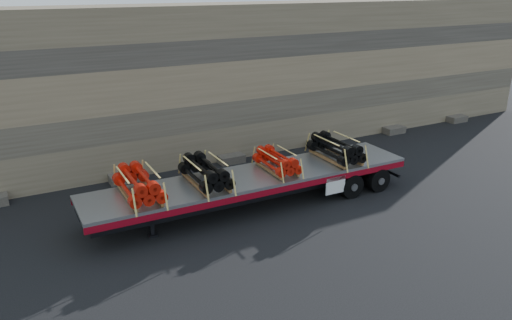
{
  "coord_description": "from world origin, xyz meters",
  "views": [
    {
      "loc": [
        -7.37,
        -15.02,
        7.93
      ],
      "look_at": [
        1.11,
        0.64,
        1.55
      ],
      "focal_mm": 35.0,
      "sensor_mm": 36.0,
      "label": 1
    }
  ],
  "objects_px": {
    "bundle_rear": "(336,149)",
    "bundle_midfront": "(205,173)",
    "bundle_front": "(139,185)",
    "trailer": "(253,191)",
    "bundle_midrear": "(277,162)"
  },
  "relations": [
    {
      "from": "trailer",
      "to": "bundle_front",
      "type": "relative_size",
      "value": 5.22
    },
    {
      "from": "trailer",
      "to": "bundle_rear",
      "type": "distance_m",
      "value": 3.84
    },
    {
      "from": "bundle_midfront",
      "to": "bundle_rear",
      "type": "bearing_deg",
      "value": -0.0
    },
    {
      "from": "bundle_rear",
      "to": "bundle_midrear",
      "type": "bearing_deg",
      "value": 180.0
    },
    {
      "from": "bundle_front",
      "to": "bundle_midrear",
      "type": "height_order",
      "value": "bundle_front"
    },
    {
      "from": "bundle_midfront",
      "to": "bundle_rear",
      "type": "height_order",
      "value": "bundle_rear"
    },
    {
      "from": "bundle_midrear",
      "to": "bundle_rear",
      "type": "relative_size",
      "value": 0.84
    },
    {
      "from": "bundle_front",
      "to": "bundle_midfront",
      "type": "relative_size",
      "value": 1.01
    },
    {
      "from": "bundle_front",
      "to": "bundle_rear",
      "type": "distance_m",
      "value": 7.91
    },
    {
      "from": "trailer",
      "to": "bundle_midrear",
      "type": "distance_m",
      "value": 1.4
    },
    {
      "from": "bundle_rear",
      "to": "trailer",
      "type": "bearing_deg",
      "value": 180.0
    },
    {
      "from": "bundle_rear",
      "to": "bundle_midfront",
      "type": "bearing_deg",
      "value": 180.0
    },
    {
      "from": "trailer",
      "to": "bundle_midrear",
      "type": "relative_size",
      "value": 6.2
    },
    {
      "from": "trailer",
      "to": "bundle_midfront",
      "type": "xyz_separation_m",
      "value": [
        -1.87,
        0.02,
        1.04
      ]
    },
    {
      "from": "bundle_midfront",
      "to": "bundle_rear",
      "type": "relative_size",
      "value": 0.99
    }
  ]
}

